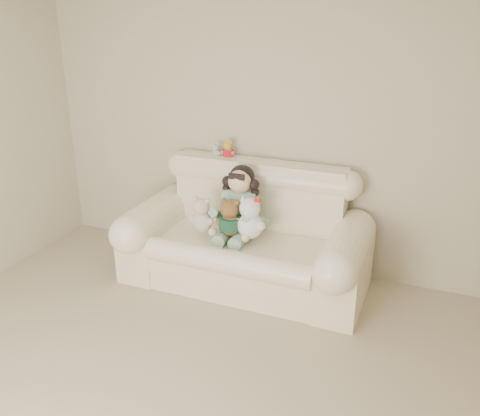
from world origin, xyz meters
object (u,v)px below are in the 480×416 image
white_cat (250,214)px  cream_teddy (202,211)px  seated_child (240,201)px  brown_teddy (230,214)px  sofa (244,229)px

white_cat → cream_teddy: size_ratio=1.18×
white_cat → cream_teddy: bearing=169.8°
white_cat → cream_teddy: 0.43m
seated_child → brown_teddy: seated_child is taller
brown_teddy → white_cat: (0.17, 0.01, 0.02)m
sofa → cream_teddy: 0.40m
seated_child → brown_teddy: bearing=-93.1°
sofa → seated_child: (-0.07, 0.08, 0.22)m
brown_teddy → white_cat: 0.18m
brown_teddy → cream_teddy: bearing=-161.8°
sofa → seated_child: size_ratio=3.30×
cream_teddy → white_cat: bearing=25.7°
sofa → seated_child: 0.25m
sofa → cream_teddy: (-0.34, -0.13, 0.17)m
brown_teddy → cream_teddy: 0.25m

